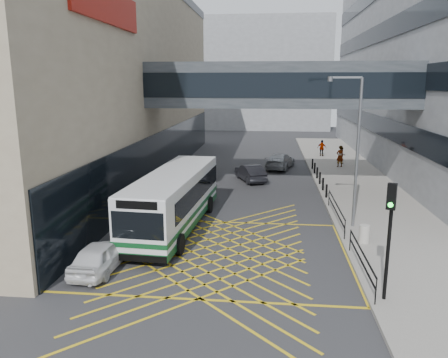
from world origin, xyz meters
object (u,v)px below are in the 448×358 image
(bus, at_px, (175,198))
(pedestrian_a, at_px, (340,156))
(street_lamp, at_px, (354,143))
(car_dark, at_px, (250,173))
(car_silver, at_px, (280,160))
(litter_bin, at_px, (364,234))
(pedestrian_c, at_px, (322,148))
(traffic_light, at_px, (390,225))
(car_white, at_px, (100,256))
(pedestrian_b, at_px, (342,156))

(bus, height_order, pedestrian_a, bus)
(street_lamp, bearing_deg, car_dark, 123.34)
(car_silver, height_order, litter_bin, car_silver)
(street_lamp, bearing_deg, litter_bin, -78.41)
(car_dark, xyz_separation_m, pedestrian_a, (7.85, 5.98, 0.46))
(street_lamp, bearing_deg, pedestrian_c, 92.84)
(car_dark, height_order, traffic_light, traffic_light)
(car_dark, relative_size, street_lamp, 0.55)
(car_white, distance_m, litter_bin, 12.20)
(street_lamp, distance_m, pedestrian_c, 23.25)
(pedestrian_c, bearing_deg, litter_bin, 111.66)
(pedestrian_b, bearing_deg, pedestrian_a, -131.43)
(litter_bin, bearing_deg, pedestrian_a, 84.80)
(street_lamp, bearing_deg, car_white, -144.23)
(car_white, xyz_separation_m, street_lamp, (11.25, 6.54, 3.96))
(pedestrian_c, bearing_deg, bus, 89.83)
(car_silver, relative_size, pedestrian_a, 2.45)
(car_silver, relative_size, pedestrian_c, 2.86)
(bus, xyz_separation_m, traffic_light, (9.09, -7.50, 1.30))
(pedestrian_c, bearing_deg, pedestrian_b, 131.02)
(street_lamp, height_order, pedestrian_a, street_lamp)
(pedestrian_c, bearing_deg, pedestrian_a, 122.57)
(pedestrian_a, bearing_deg, pedestrian_b, -127.78)
(car_dark, height_order, pedestrian_c, pedestrian_c)
(bus, distance_m, street_lamp, 9.81)
(litter_bin, bearing_deg, car_white, -160.66)
(car_white, distance_m, pedestrian_a, 27.06)
(pedestrian_a, bearing_deg, car_silver, -17.61)
(pedestrian_c, bearing_deg, street_lamp, 110.80)
(car_white, height_order, traffic_light, traffic_light)
(car_silver, bearing_deg, bus, 84.76)
(pedestrian_a, xyz_separation_m, pedestrian_b, (0.42, 1.59, -0.19))
(pedestrian_a, xyz_separation_m, pedestrian_c, (-0.94, 5.90, -0.14))
(car_white, height_order, pedestrian_c, pedestrian_c)
(car_silver, height_order, street_lamp, street_lamp)
(car_white, relative_size, litter_bin, 4.71)
(traffic_light, xyz_separation_m, pedestrian_b, (2.69, 26.90, -1.99))
(bus, relative_size, pedestrian_b, 7.08)
(car_silver, relative_size, litter_bin, 5.51)
(traffic_light, distance_m, pedestrian_b, 27.11)
(pedestrian_a, bearing_deg, car_white, 37.61)
(car_white, bearing_deg, car_silver, -106.08)
(street_lamp, bearing_deg, pedestrian_b, 88.07)
(car_dark, xyz_separation_m, pedestrian_c, (6.92, 11.89, 0.33))
(street_lamp, bearing_deg, car_silver, 107.07)
(car_white, bearing_deg, pedestrian_c, -109.92)
(car_white, bearing_deg, bus, -105.68)
(bus, relative_size, car_silver, 2.32)
(traffic_light, height_order, pedestrian_b, traffic_light)
(car_white, xyz_separation_m, car_dark, (5.43, 17.59, 0.02))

